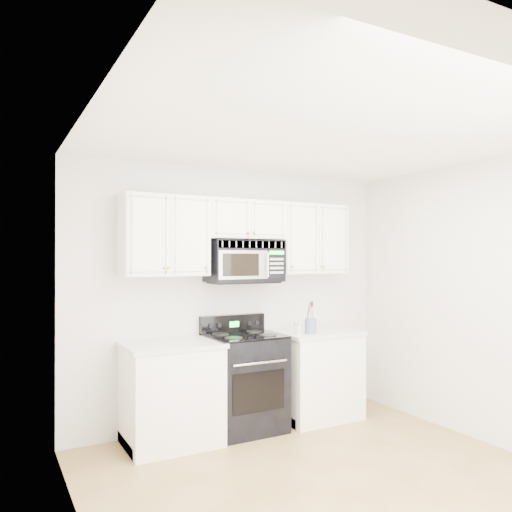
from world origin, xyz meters
TOP-DOWN VIEW (x-y plane):
  - room at (0.00, 0.00)m, footprint 3.51×3.51m
  - base_cabinet_left at (-0.80, 1.44)m, footprint 0.86×0.65m
  - base_cabinet_right at (0.80, 1.44)m, footprint 0.86×0.65m
  - range at (-0.05, 1.45)m, footprint 0.71×0.65m
  - upper_cabinets at (-0.00, 1.58)m, footprint 2.44×0.37m
  - microwave at (0.00, 1.56)m, footprint 0.75×0.43m
  - utensil_crock at (0.63, 1.29)m, footprint 0.12×0.12m
  - shaker_salt at (0.47, 1.27)m, footprint 0.04×0.04m
  - shaker_pepper at (0.55, 1.45)m, footprint 0.04×0.04m

SIDE VIEW (x-z plane):
  - base_cabinet_left at x=-0.80m, z-range -0.03..0.89m
  - base_cabinet_right at x=0.80m, z-range -0.03..0.89m
  - range at x=-0.05m, z-range -0.07..1.04m
  - shaker_pepper at x=0.55m, z-range 0.92..1.01m
  - shaker_salt at x=0.47m, z-range 0.92..1.03m
  - utensil_crock at x=0.63m, z-range 0.84..1.16m
  - room at x=0.00m, z-range 0.00..2.60m
  - microwave at x=0.00m, z-range 1.45..1.87m
  - upper_cabinets at x=0.00m, z-range 1.56..2.31m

